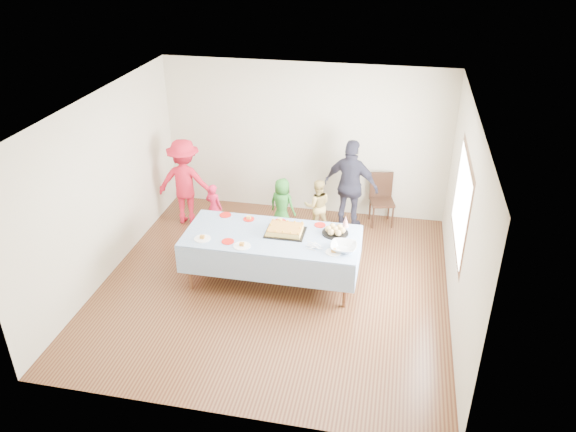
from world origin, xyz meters
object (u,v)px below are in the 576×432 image
adult_left (185,182)px  party_table (272,238)px  birthday_cake (285,230)px  dining_chair (382,196)px

adult_left → party_table: bearing=136.7°
birthday_cake → dining_chair: 2.46m
birthday_cake → dining_chair: bearing=58.4°
dining_chair → adult_left: (-3.33, -0.66, 0.26)m
adult_left → dining_chair: bearing=-173.2°
party_table → adult_left: 2.41m
birthday_cake → adult_left: (-2.06, 1.42, -0.07)m
birthday_cake → dining_chair: size_ratio=0.62×
birthday_cake → adult_left: bearing=145.4°
party_table → birthday_cake: birthday_cake is taller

